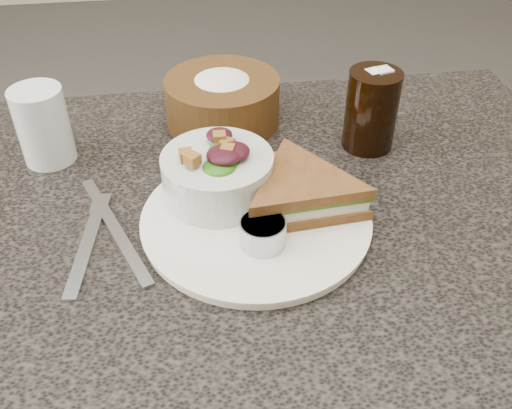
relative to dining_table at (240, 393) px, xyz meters
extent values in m
cube|color=black|center=(0.00, 0.00, 0.00)|extent=(1.00, 0.70, 0.75)
cylinder|color=silver|center=(0.03, -0.01, 0.38)|extent=(0.27, 0.27, 0.01)
cylinder|color=#A6ABB6|center=(0.03, -0.06, 0.40)|extent=(0.07, 0.07, 0.03)
cone|color=orange|center=(0.06, 0.09, 0.40)|extent=(0.08, 0.08, 0.03)
cube|color=#ABB1BA|center=(-0.18, -0.03, 0.38)|extent=(0.04, 0.16, 0.00)
cube|color=#AEAFB3|center=(-0.14, 0.00, 0.38)|extent=(0.10, 0.21, 0.00)
cylinder|color=silver|center=(-0.24, 0.17, 0.43)|extent=(0.07, 0.07, 0.11)
camera|label=1|loc=(-0.05, -0.53, 0.83)|focal=40.00mm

